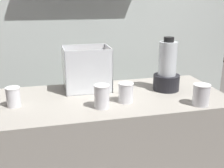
{
  "coord_description": "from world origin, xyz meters",
  "views": [
    {
      "loc": [
        -0.37,
        -1.52,
        1.48
      ],
      "look_at": [
        0.0,
        0.0,
        0.98
      ],
      "focal_mm": 43.9,
      "sensor_mm": 36.0,
      "label": 1
    }
  ],
  "objects_px": {
    "carrot_display_bin": "(88,76)",
    "juice_cup_carrot_far_left": "(13,98)",
    "blender_pitcher": "(167,70)",
    "juice_cup_pomegranate_right": "(201,96)",
    "juice_cup_carrot_middle": "(126,94)",
    "juice_cup_orange_left": "(102,98)"
  },
  "relations": [
    {
      "from": "blender_pitcher",
      "to": "juice_cup_pomegranate_right",
      "type": "bearing_deg",
      "value": -75.41
    },
    {
      "from": "juice_cup_carrot_middle",
      "to": "blender_pitcher",
      "type": "bearing_deg",
      "value": 25.25
    },
    {
      "from": "juice_cup_carrot_middle",
      "to": "juice_cup_pomegranate_right",
      "type": "bearing_deg",
      "value": -20.07
    },
    {
      "from": "juice_cup_carrot_middle",
      "to": "juice_cup_orange_left",
      "type": "bearing_deg",
      "value": -161.55
    },
    {
      "from": "juice_cup_orange_left",
      "to": "juice_cup_pomegranate_right",
      "type": "xyz_separation_m",
      "value": [
        0.55,
        -0.09,
        -0.0
      ]
    },
    {
      "from": "carrot_display_bin",
      "to": "juice_cup_orange_left",
      "type": "relative_size",
      "value": 2.26
    },
    {
      "from": "juice_cup_carrot_far_left",
      "to": "juice_cup_carrot_middle",
      "type": "xyz_separation_m",
      "value": [
        0.62,
        -0.08,
        -0.0
      ]
    },
    {
      "from": "carrot_display_bin",
      "to": "blender_pitcher",
      "type": "bearing_deg",
      "value": -14.94
    },
    {
      "from": "juice_cup_carrot_far_left",
      "to": "carrot_display_bin",
      "type": "bearing_deg",
      "value": 24.12
    },
    {
      "from": "carrot_display_bin",
      "to": "juice_cup_orange_left",
      "type": "distance_m",
      "value": 0.33
    },
    {
      "from": "blender_pitcher",
      "to": "juice_cup_carrot_far_left",
      "type": "distance_m",
      "value": 0.94
    },
    {
      "from": "carrot_display_bin",
      "to": "juice_cup_carrot_far_left",
      "type": "xyz_separation_m",
      "value": [
        -0.44,
        -0.2,
        -0.04
      ]
    },
    {
      "from": "blender_pitcher",
      "to": "juice_cup_pomegranate_right",
      "type": "height_order",
      "value": "blender_pitcher"
    },
    {
      "from": "carrot_display_bin",
      "to": "blender_pitcher",
      "type": "xyz_separation_m",
      "value": [
        0.49,
        -0.13,
        0.04
      ]
    },
    {
      "from": "carrot_display_bin",
      "to": "juice_cup_carrot_middle",
      "type": "height_order",
      "value": "carrot_display_bin"
    },
    {
      "from": "juice_cup_carrot_middle",
      "to": "juice_cup_pomegranate_right",
      "type": "xyz_separation_m",
      "value": [
        0.39,
        -0.14,
        0.0
      ]
    },
    {
      "from": "carrot_display_bin",
      "to": "juice_cup_carrot_middle",
      "type": "xyz_separation_m",
      "value": [
        0.18,
        -0.28,
        -0.04
      ]
    },
    {
      "from": "juice_cup_pomegranate_right",
      "to": "juice_cup_carrot_far_left",
      "type": "bearing_deg",
      "value": 167.41
    },
    {
      "from": "juice_cup_orange_left",
      "to": "juice_cup_pomegranate_right",
      "type": "height_order",
      "value": "juice_cup_orange_left"
    },
    {
      "from": "juice_cup_orange_left",
      "to": "blender_pitcher",
      "type": "bearing_deg",
      "value": 23.13
    },
    {
      "from": "blender_pitcher",
      "to": "juice_cup_pomegranate_right",
      "type": "distance_m",
      "value": 0.31
    },
    {
      "from": "carrot_display_bin",
      "to": "juice_cup_carrot_far_left",
      "type": "height_order",
      "value": "carrot_display_bin"
    }
  ]
}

